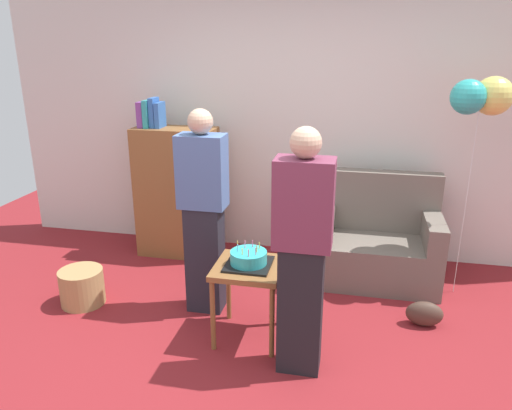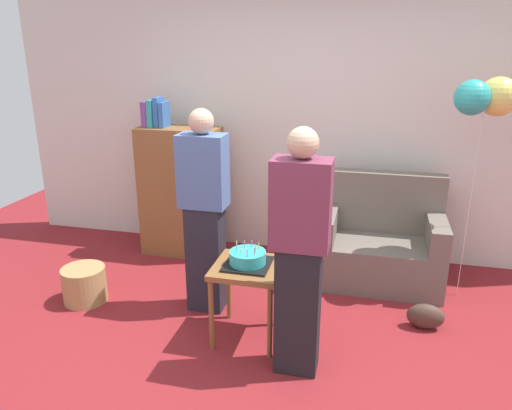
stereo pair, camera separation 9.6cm
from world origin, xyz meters
TOP-DOWN VIEW (x-y plane):
  - ground_plane at (0.00, 0.00)m, footprint 8.00×8.00m
  - wall_back at (0.00, 2.05)m, footprint 6.00×0.10m
  - couch at (0.83, 1.50)m, footprint 1.10×0.70m
  - bookshelf at (-1.14, 1.64)m, footprint 0.80×0.36m
  - side_table at (-0.09, 0.31)m, footprint 0.48×0.48m
  - birthday_cake at (-0.09, 0.31)m, footprint 0.32×0.32m
  - person_blowing_candles at (-0.53, 0.64)m, footprint 0.36×0.22m
  - person_holding_cake at (0.31, 0.03)m, footprint 0.36×0.22m
  - wicker_basket at (-1.56, 0.49)m, footprint 0.36×0.36m
  - handbag at (1.19, 0.74)m, footprint 0.28×0.14m
  - balloon_bunch at (1.53, 1.41)m, footprint 0.49×0.37m

SIDE VIEW (x-z plane):
  - ground_plane at x=0.00m, z-range 0.00..0.00m
  - handbag at x=1.19m, z-range 0.00..0.20m
  - wicker_basket at x=-1.56m, z-range 0.00..0.30m
  - couch at x=0.83m, z-range -0.14..0.82m
  - side_table at x=-0.09m, z-range 0.20..0.78m
  - birthday_cake at x=-0.09m, z-range 0.55..0.72m
  - bookshelf at x=-1.14m, z-range -0.12..1.46m
  - person_blowing_candles at x=-0.53m, z-range 0.02..1.65m
  - person_holding_cake at x=0.31m, z-range 0.02..1.65m
  - wall_back at x=0.00m, z-range 0.00..2.70m
  - balloon_bunch at x=1.53m, z-range 0.76..2.60m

